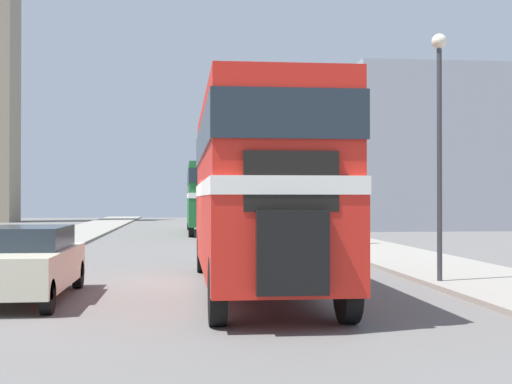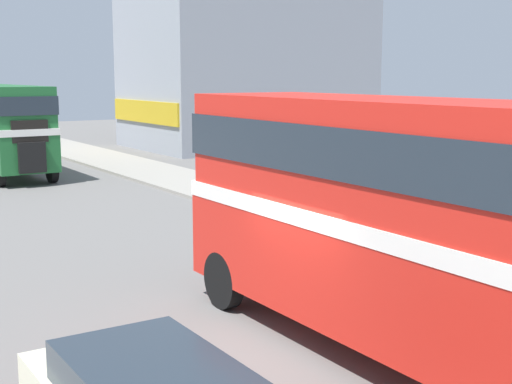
% 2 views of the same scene
% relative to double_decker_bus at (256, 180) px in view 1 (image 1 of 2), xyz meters
% --- Properties ---
extents(ground_plane, '(120.00, 120.00, 0.00)m').
position_rel_double_decker_bus_xyz_m(ground_plane, '(-0.95, 1.70, -2.49)').
color(ground_plane, slate).
extents(sidewalk_right, '(3.50, 120.00, 0.12)m').
position_rel_double_decker_bus_xyz_m(sidewalk_right, '(5.80, 1.70, -2.43)').
color(sidewalk_right, gray).
rests_on(sidewalk_right, ground_plane).
extents(double_decker_bus, '(2.47, 10.60, 4.16)m').
position_rel_double_decker_bus_xyz_m(double_decker_bus, '(0.00, 0.00, 0.00)').
color(double_decker_bus, red).
rests_on(double_decker_bus, ground_plane).
extents(bus_distant, '(2.44, 10.79, 4.04)m').
position_rel_double_decker_bus_xyz_m(bus_distant, '(-0.08, 26.71, -0.06)').
color(bus_distant, '#1E602D').
rests_on(bus_distant, ground_plane).
extents(car_parked_near, '(1.79, 4.67, 1.49)m').
position_rel_double_decker_bus_xyz_m(car_parked_near, '(-4.83, -0.92, -1.72)').
color(car_parked_near, beige).
rests_on(car_parked_near, ground_plane).
extents(pedestrian_walking, '(0.36, 0.36, 1.80)m').
position_rel_double_decker_bus_xyz_m(pedestrian_walking, '(6.03, 14.18, -1.35)').
color(pedestrian_walking, '#282833').
rests_on(pedestrian_walking, sidewalk_right).
extents(street_lamp, '(0.36, 0.36, 5.86)m').
position_rel_double_decker_bus_xyz_m(street_lamp, '(4.42, 0.46, 1.47)').
color(street_lamp, '#38383D').
rests_on(street_lamp, sidewalk_right).
extents(shop_building_block, '(14.35, 9.50, 10.72)m').
position_rel_double_decker_bus_xyz_m(shop_building_block, '(16.57, 31.75, 2.87)').
color(shop_building_block, '#999EA8').
rests_on(shop_building_block, ground_plane).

